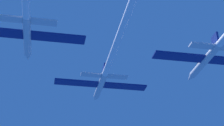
% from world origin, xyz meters
% --- Properties ---
extents(jet_lead, '(17.06, 49.57, 2.83)m').
position_xyz_m(jet_lead, '(-0.10, -13.20, 0.23)').
color(jet_lead, silver).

